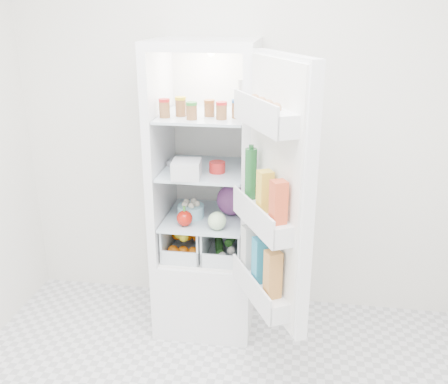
% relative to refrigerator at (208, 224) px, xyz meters
% --- Properties ---
extents(room_walls, '(3.02, 3.02, 2.61)m').
position_rel_refrigerator_xyz_m(room_walls, '(0.20, -1.25, 0.93)').
color(room_walls, white).
rests_on(room_walls, ground).
extents(refrigerator, '(0.60, 0.60, 1.80)m').
position_rel_refrigerator_xyz_m(refrigerator, '(0.00, 0.00, 0.00)').
color(refrigerator, white).
rests_on(refrigerator, ground).
extents(shelf_low, '(0.49, 0.53, 0.01)m').
position_rel_refrigerator_xyz_m(shelf_low, '(-0.00, -0.06, 0.07)').
color(shelf_low, silver).
rests_on(shelf_low, refrigerator).
extents(shelf_mid, '(0.49, 0.53, 0.02)m').
position_rel_refrigerator_xyz_m(shelf_mid, '(-0.00, -0.06, 0.38)').
color(shelf_mid, silver).
rests_on(shelf_mid, refrigerator).
extents(shelf_top, '(0.49, 0.53, 0.02)m').
position_rel_refrigerator_xyz_m(shelf_top, '(-0.00, -0.06, 0.71)').
color(shelf_top, silver).
rests_on(shelf_top, refrigerator).
extents(crisper_left, '(0.23, 0.46, 0.22)m').
position_rel_refrigerator_xyz_m(crisper_left, '(-0.12, -0.06, -0.06)').
color(crisper_left, silver).
rests_on(crisper_left, refrigerator).
extents(crisper_right, '(0.23, 0.46, 0.22)m').
position_rel_refrigerator_xyz_m(crisper_right, '(0.12, -0.06, -0.06)').
color(crisper_right, silver).
rests_on(crisper_right, refrigerator).
extents(condiment_jars, '(0.46, 0.16, 0.08)m').
position_rel_refrigerator_xyz_m(condiment_jars, '(-0.00, -0.17, 0.76)').
color(condiment_jars, '#B21919').
rests_on(condiment_jars, shelf_top).
extents(squeeze_bottle, '(0.07, 0.07, 0.20)m').
position_rel_refrigerator_xyz_m(squeeze_bottle, '(0.21, -0.05, 0.82)').
color(squeeze_bottle, white).
rests_on(squeeze_bottle, shelf_top).
extents(tub_white, '(0.17, 0.17, 0.10)m').
position_rel_refrigerator_xyz_m(tub_white, '(-0.07, -0.26, 0.44)').
color(tub_white, silver).
rests_on(tub_white, shelf_mid).
extents(tin_red, '(0.11, 0.11, 0.06)m').
position_rel_refrigerator_xyz_m(tin_red, '(0.08, -0.13, 0.42)').
color(tin_red, red).
rests_on(tin_red, shelf_mid).
extents(foil_tray, '(0.15, 0.13, 0.03)m').
position_rel_refrigerator_xyz_m(foil_tray, '(-0.16, -0.03, 0.41)').
color(foil_tray, silver).
rests_on(foil_tray, shelf_mid).
extents(red_cabbage, '(0.19, 0.19, 0.19)m').
position_rel_refrigerator_xyz_m(red_cabbage, '(0.15, -0.01, 0.18)').
color(red_cabbage, '#5A1F5C').
rests_on(red_cabbage, shelf_low).
extents(bell_pepper, '(0.09, 0.09, 0.09)m').
position_rel_refrigerator_xyz_m(bell_pepper, '(-0.10, -0.23, 0.13)').
color(bell_pepper, '#B5150B').
rests_on(bell_pepper, shelf_low).
extents(mushroom_bowl, '(0.22, 0.22, 0.08)m').
position_rel_refrigerator_xyz_m(mushroom_bowl, '(-0.09, -0.09, 0.12)').
color(mushroom_bowl, '#9CD9E8').
rests_on(mushroom_bowl, shelf_low).
extents(salad_bag, '(0.11, 0.11, 0.11)m').
position_rel_refrigerator_xyz_m(salad_bag, '(0.10, -0.25, 0.14)').
color(salad_bag, '#B9DEA7').
rests_on(salad_bag, shelf_low).
extents(citrus_pile, '(0.20, 0.31, 0.16)m').
position_rel_refrigerator_xyz_m(citrus_pile, '(-0.13, -0.10, -0.08)').
color(citrus_pile, orange).
rests_on(citrus_pile, refrigerator).
extents(veg_pile, '(0.16, 0.30, 0.10)m').
position_rel_refrigerator_xyz_m(veg_pile, '(0.13, -0.06, -0.10)').
color(veg_pile, '#1B4C19').
rests_on(veg_pile, refrigerator).
extents(fridge_door, '(0.41, 0.57, 1.30)m').
position_rel_refrigerator_xyz_m(fridge_door, '(0.44, -0.60, 0.43)').
color(fridge_door, white).
rests_on(fridge_door, refrigerator).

